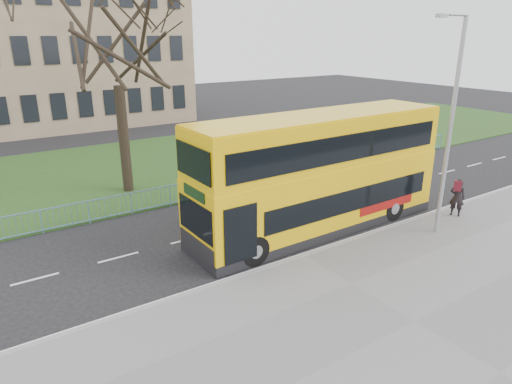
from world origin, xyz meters
The scene contains 10 objects.
ground centered at (0.00, 0.00, 0.00)m, with size 120.00×120.00×0.00m, color black.
pavement centered at (0.00, -6.75, 0.06)m, with size 80.00×10.50×0.12m, color slate.
kerb centered at (0.00, -1.55, 0.07)m, with size 80.00×0.20×0.14m, color gray.
grass_verge centered at (0.00, 14.30, 0.04)m, with size 80.00×15.40×0.08m, color #1F3D16.
guard_railing centered at (0.00, 6.60, 0.55)m, with size 40.00×0.12×1.10m, color #6CA3C0, non-canonical shape.
bare_tree centered at (-3.00, 10.00, 6.83)m, with size 9.46×9.46×13.51m, color black, non-canonical shape.
civic_building centered at (-5.00, 35.00, 7.00)m, with size 30.00×15.00×14.00m, color #7B644E.
yellow_bus centered at (2.36, 0.39, 2.71)m, with size 12.08×3.04×5.05m.
pedestrian centered at (8.58, -2.31, 1.02)m, with size 0.66×0.43×1.81m, color black.
street_lamp centered at (6.10, -3.00, 4.97)m, with size 1.88×0.24×8.85m.
Camera 1 is at (-10.40, -13.75, 8.25)m, focal length 32.00 mm.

